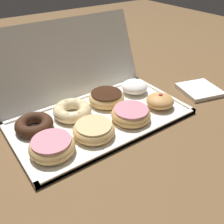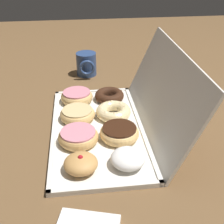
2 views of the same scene
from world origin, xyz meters
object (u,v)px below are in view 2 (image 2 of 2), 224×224
at_px(pink_frosted_donut_0, 77,96).
at_px(powdered_filled_donut_7, 128,158).
at_px(glazed_ring_donut_1, 77,114).
at_px(jelly_filled_donut_3, 81,164).
at_px(chocolate_frosted_donut_6, 119,133).
at_px(coffee_mug, 86,64).
at_px(chocolate_cake_ring_donut_4, 109,96).
at_px(cruller_donut_5, 113,111).
at_px(donut_box, 98,129).
at_px(pink_frosted_donut_2, 78,136).

xyz_separation_m(pink_frosted_donut_0, powdered_filled_donut_7, (0.37, 0.13, 0.00)).
relative_size(glazed_ring_donut_1, jelly_filled_donut_3, 1.31).
bearing_deg(chocolate_frosted_donut_6, powdered_filled_donut_7, 2.05).
relative_size(pink_frosted_donut_0, jelly_filled_donut_3, 1.31).
bearing_deg(coffee_mug, chocolate_cake_ring_donut_4, 15.10).
bearing_deg(cruller_donut_5, glazed_ring_donut_1, -89.09).
xyz_separation_m(pink_frosted_donut_0, cruller_donut_5, (0.12, 0.12, -0.00)).
distance_m(jelly_filled_donut_3, chocolate_frosted_donut_6, 0.17).
bearing_deg(powdered_filled_donut_7, donut_box, -160.56).
bearing_deg(glazed_ring_donut_1, chocolate_cake_ring_donut_4, 135.67).
relative_size(donut_box, chocolate_frosted_donut_6, 4.53).
distance_m(pink_frosted_donut_0, powdered_filled_donut_7, 0.39).
height_order(donut_box, glazed_ring_donut_1, glazed_ring_donut_1).
xyz_separation_m(jelly_filled_donut_3, chocolate_frosted_donut_6, (-0.13, 0.12, -0.00)).
bearing_deg(pink_frosted_donut_0, chocolate_frosted_donut_6, 26.15).
bearing_deg(jelly_filled_donut_3, glazed_ring_donut_1, -179.23).
distance_m(donut_box, jelly_filled_donut_3, 0.20).
height_order(donut_box, pink_frosted_donut_0, pink_frosted_donut_0).
distance_m(donut_box, glazed_ring_donut_1, 0.09).
bearing_deg(pink_frosted_donut_2, pink_frosted_donut_0, 179.95).
relative_size(glazed_ring_donut_1, pink_frosted_donut_2, 0.98).
bearing_deg(donut_box, chocolate_frosted_donut_6, 44.68).
bearing_deg(pink_frosted_donut_0, coffee_mug, 169.75).
xyz_separation_m(donut_box, glazed_ring_donut_1, (-0.06, -0.06, 0.02)).
relative_size(donut_box, pink_frosted_donut_2, 4.49).
height_order(pink_frosted_donut_2, coffee_mug, coffee_mug).
bearing_deg(chocolate_cake_ring_donut_4, jelly_filled_donut_3, -17.25).
relative_size(cruller_donut_5, coffee_mug, 1.08).
relative_size(powdered_filled_donut_7, coffee_mug, 0.85).
relative_size(chocolate_cake_ring_donut_4, cruller_donut_5, 0.92).
bearing_deg(powdered_filled_donut_7, coffee_mug, -173.03).
bearing_deg(cruller_donut_5, chocolate_frosted_donut_6, 0.84).
bearing_deg(powdered_filled_donut_7, pink_frosted_donut_2, -133.18).
xyz_separation_m(donut_box, pink_frosted_donut_0, (-0.19, -0.06, 0.03)).
bearing_deg(pink_frosted_donut_0, cruller_donut_5, 44.84).
relative_size(pink_frosted_donut_0, coffee_mug, 1.08).
bearing_deg(cruller_donut_5, pink_frosted_donut_0, -135.16).
distance_m(glazed_ring_donut_1, coffee_mug, 0.39).
relative_size(chocolate_cake_ring_donut_4, powdered_filled_donut_7, 1.18).
bearing_deg(donut_box, pink_frosted_donut_2, -42.87).
height_order(donut_box, cruller_donut_5, cruller_donut_5).
xyz_separation_m(chocolate_frosted_donut_6, powdered_filled_donut_7, (0.12, 0.00, 0.00)).
bearing_deg(jelly_filled_donut_3, pink_frosted_donut_0, -179.51).
distance_m(glazed_ring_donut_1, powdered_filled_donut_7, 0.28).
height_order(cruller_donut_5, powdered_filled_donut_7, powdered_filled_donut_7).
relative_size(donut_box, jelly_filled_donut_3, 6.02).
bearing_deg(chocolate_frosted_donut_6, pink_frosted_donut_0, -153.85).
relative_size(donut_box, pink_frosted_donut_0, 4.58).
bearing_deg(pink_frosted_donut_2, glazed_ring_donut_1, 179.97).
height_order(pink_frosted_donut_0, powdered_filled_donut_7, powdered_filled_donut_7).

